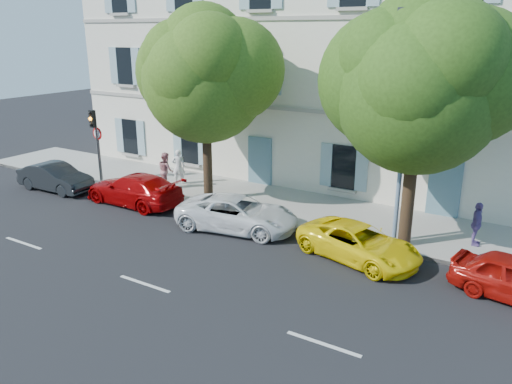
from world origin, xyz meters
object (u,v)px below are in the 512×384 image
Objects in this scene: car_yellow_supercar at (359,243)px; traffic_light at (94,130)px; pedestrian_a at (179,167)px; street_lamp at (404,117)px; car_white_coupe at (237,213)px; car_red_coupe at (134,189)px; car_dark_sedan at (55,177)px; pedestrian_c at (477,224)px; tree_left at (205,81)px; pedestrian_b at (166,170)px; tree_right at (419,92)px; road_sign at (98,142)px.

car_yellow_supercar is 1.20× the size of traffic_light.
street_lamp is at bearing 132.67° from pedestrian_a.
car_white_coupe is 7.17m from street_lamp.
pedestrian_a is (0.00, 3.12, 0.32)m from car_red_coupe.
car_dark_sedan is 2.54× the size of pedestrian_c.
tree_left reaches higher than car_yellow_supercar.
pedestrian_b is (-0.06, -0.87, 0.01)m from pedestrian_a.
car_dark_sedan is 0.49× the size of tree_left.
tree_right is 12.64m from pedestrian_b.
pedestrian_c is at bearing 30.07° from tree_right.
road_sign is at bearing 69.54° from car_white_coupe.
car_dark_sedan is 4.76m from car_red_coupe.
car_dark_sedan is at bearing -112.95° from road_sign.
car_red_coupe is 4.52m from traffic_light.
car_red_coupe is at bearing -86.06° from car_dark_sedan.
road_sign is (-9.48, 1.71, 1.45)m from car_white_coupe.
tree_left is at bearing 90.16° from car_yellow_supercar.
tree_left reaches higher than pedestrian_c.
car_dark_sedan is 16.68m from street_lamp.
tree_right reaches higher than pedestrian_c.
pedestrian_b is (3.72, 0.90, -1.74)m from traffic_light.
car_red_coupe is 0.57× the size of tree_right.
traffic_light is at bearing -174.99° from tree_left.
traffic_light is 0.45× the size of street_lamp.
road_sign is 4.29m from pedestrian_a.
car_white_coupe is at bearing 111.22° from pedestrian_a.
road_sign reaches higher than pedestrian_c.
car_red_coupe is at bearing 78.50° from car_white_coupe.
road_sign is 15.41m from street_lamp.
street_lamp is at bearing -152.51° from pedestrian_b.
traffic_light is (0.95, 1.85, 2.11)m from car_dark_sedan.
car_yellow_supercar is 1.59× the size of road_sign.
pedestrian_a is 0.99× the size of pedestrian_b.
car_red_coupe is 1.33× the size of traffic_light.
tree_left reaches higher than pedestrian_b.
pedestrian_c is (17.74, 1.14, -1.17)m from road_sign.
pedestrian_c is (2.17, 1.25, -4.60)m from tree_right.
car_white_coupe is 8.74m from pedestrian_c.
car_white_coupe is 2.70× the size of pedestrian_b.
tree_right is (11.73, 1.47, 4.85)m from car_red_coupe.
pedestrian_a is (-11.73, 1.65, -4.53)m from tree_right.
tree_right is at bearing -85.26° from car_dark_sedan.
pedestrian_a is at bearing -54.66° from car_dark_sedan.
pedestrian_b reaches higher than pedestrian_a.
road_sign is at bearing -17.01° from pedestrian_a.
car_yellow_supercar is 4.51m from street_lamp.
road_sign is (-6.56, -0.33, -3.32)m from tree_left.
car_dark_sedan is 10.37m from car_white_coupe.
car_red_coupe reaches higher than car_white_coupe.
tree_left is (-7.93, 2.18, 4.83)m from car_yellow_supercar.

